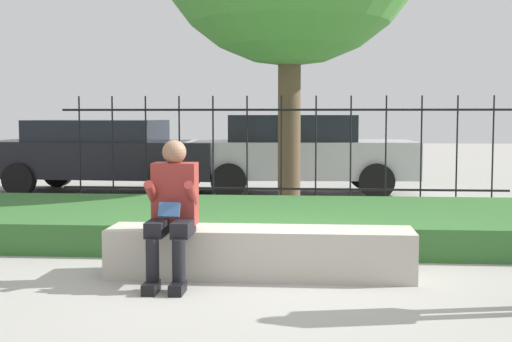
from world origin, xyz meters
TOP-DOWN VIEW (x-y plane):
  - ground_plane at (0.00, 0.00)m, footprint 60.00×60.00m
  - stone_bench at (0.02, 0.00)m, footprint 2.74×0.56m
  - person_seated_reader at (-0.71, -0.31)m, footprint 0.42×0.73m
  - grass_berm at (0.00, 2.12)m, footprint 8.67×2.85m
  - iron_fence at (-0.00, 4.27)m, footprint 6.67×0.03m
  - car_parked_center at (0.20, 6.77)m, footprint 4.20×2.04m
  - car_parked_left at (-3.43, 6.72)m, footprint 4.43×2.06m

SIDE VIEW (x-z plane):
  - ground_plane at x=0.00m, z-range 0.00..0.00m
  - grass_berm at x=0.00m, z-range 0.00..0.33m
  - stone_bench at x=0.02m, z-range -0.02..0.41m
  - person_seated_reader at x=-0.71m, z-range 0.05..1.29m
  - car_parked_left at x=-3.43m, z-range 0.05..1.40m
  - car_parked_center at x=0.20m, z-range 0.04..1.49m
  - iron_fence at x=0.00m, z-range 0.04..1.77m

